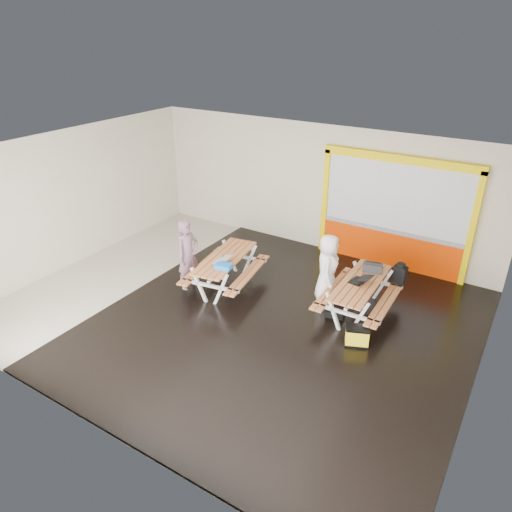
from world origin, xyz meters
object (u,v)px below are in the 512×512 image
Objects in this scene: laptop_right at (360,280)px; picnic_table_right at (360,290)px; person_left at (188,255)px; dark_case at (335,313)px; laptop_left at (222,260)px; person_right at (328,268)px; toolbox at (373,268)px; picnic_table_left at (225,264)px; blue_pouch at (224,266)px; fluke_bag at (357,336)px; backpack at (400,273)px.

picnic_table_right is at bearing 82.05° from laptop_right.
person_left is 4.61× the size of dark_case.
person_left is 0.87m from laptop_left.
person_right is (-0.83, 0.13, 0.24)m from picnic_table_right.
laptop_left is 1.15× the size of dark_case.
toolbox is at bearing -62.12° from person_left.
toolbox is 1.32m from dark_case.
picnic_table_right reaches higher than dark_case.
person_right reaches higher than picnic_table_left.
picnic_table_left is 0.62m from blue_pouch.
laptop_left is (-3.05, -0.83, 0.26)m from picnic_table_right.
person_right is 1.85m from fluke_bag.
laptop_left is 1.24× the size of blue_pouch.
backpack is (3.62, 1.78, -0.13)m from laptop_left.
picnic_table_left is 0.91m from person_left.
blue_pouch is 0.74× the size of backpack.
backpack is (4.46, 2.00, -0.12)m from person_left.
blue_pouch is 3.97m from backpack.
laptop_right is at bearing -121.78° from person_right.
laptop_right is at bearing -94.96° from toolbox.
person_left reaches higher than toolbox.
backpack is at bearing 85.20° from fluke_bag.
picnic_table_left is 6.10× the size of dark_case.
blue_pouch is at bearing -149.46° from backpack.
blue_pouch reaches higher than picnic_table_left.
person_left is 3.65× the size of backpack.
blue_pouch is (0.30, -0.48, 0.25)m from picnic_table_left.
laptop_left is at bearing -70.17° from person_left.
dark_case is (0.46, -0.49, -0.76)m from person_right.
backpack is at bearing -60.39° from person_left.
picnic_table_right is 6.04× the size of blue_pouch.
picnic_table_right is 0.26m from laptop_right.
blue_pouch is 3.33m from toolbox.
laptop_left is 3.40m from toolbox.
toolbox reaches higher than picnic_table_right.
fluke_bag is (3.55, -0.51, -0.40)m from picnic_table_left.
dark_case is (-0.94, -1.32, -0.65)m from backpack.
blue_pouch is 0.65× the size of fluke_bag.
picnic_table_left is 6.56× the size of blue_pouch.
dark_case is 0.70× the size of fluke_bag.
laptop_left is at bearing -67.70° from picnic_table_left.
toolbox reaches higher than laptop_right.
person_right is 3.47× the size of toolbox.
picnic_table_left is 4.83× the size of backpack.
person_right reaches higher than backpack.
backpack is at bearing 30.54° from blue_pouch.
person_left is at bearing -165.35° from laptop_right.
laptop_right is (-0.00, -0.03, 0.26)m from picnic_table_right.
person_right is at bearing -149.61° from backpack.
dark_case is at bearing 136.54° from fluke_bag.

